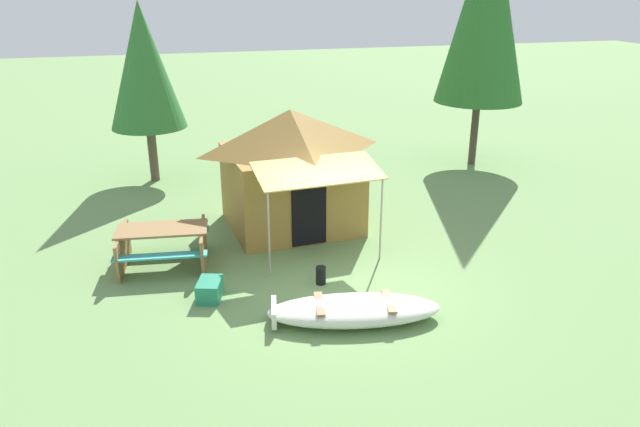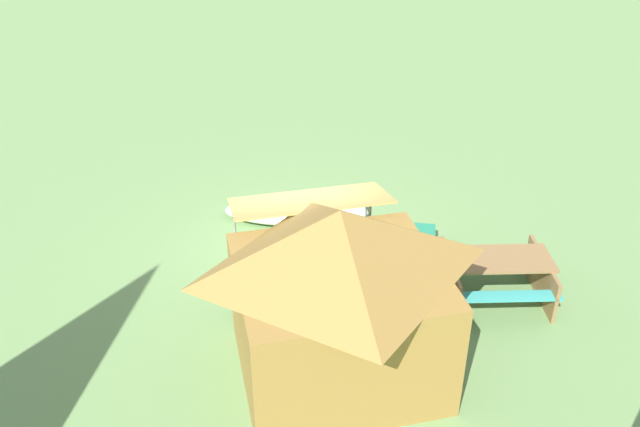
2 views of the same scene
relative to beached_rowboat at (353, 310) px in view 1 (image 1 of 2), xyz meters
name	(u,v)px [view 1 (image 1 of 2)]	position (x,y,z in m)	size (l,w,h in m)	color
ground_plane	(344,282)	(0.27, 1.34, -0.19)	(80.00, 80.00, 0.00)	#6B9054
beached_rowboat	(353,310)	(0.00, 0.00, 0.00)	(3.03, 1.55, 0.37)	silver
canvas_cabin_tent	(291,167)	(-0.03, 4.33, 1.21)	(3.15, 3.91, 2.70)	olive
picnic_table	(163,242)	(-2.94, 3.02, 0.30)	(1.92, 1.71, 0.78)	olive
cooler_box	(210,290)	(-2.22, 1.38, -0.02)	(0.57, 0.40, 0.35)	#24835E
fuel_can	(321,275)	(-0.17, 1.39, -0.02)	(0.19, 0.19, 0.34)	black
pine_tree_back_left	(486,7)	(6.49, 7.77, 4.41)	(2.59, 2.59, 7.30)	#493931
pine_tree_back_right	(144,66)	(-3.00, 8.70, 2.98)	(2.03, 2.03, 4.85)	brown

